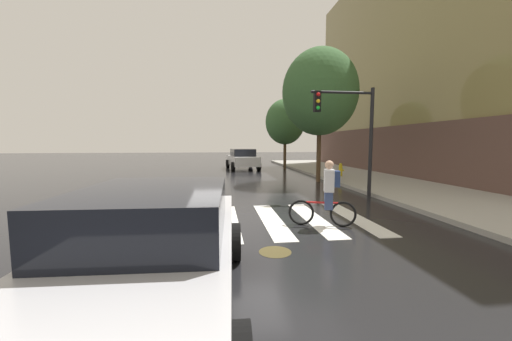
{
  "coord_description": "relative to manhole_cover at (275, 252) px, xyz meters",
  "views": [
    {
      "loc": [
        -0.52,
        -7.71,
        2.12
      ],
      "look_at": [
        0.72,
        1.83,
        1.21
      ],
      "focal_mm": 20.3,
      "sensor_mm": 36.0,
      "label": 1
    }
  ],
  "objects": [
    {
      "name": "traffic_light_near",
      "position": [
        3.88,
        5.05,
        2.86
      ],
      "size": [
        2.47,
        0.28,
        4.2
      ],
      "color": "black",
      "rests_on": "ground"
    },
    {
      "name": "manhole_cover",
      "position": [
        0.0,
        0.0,
        0.0
      ],
      "size": [
        0.64,
        0.64,
        0.01
      ],
      "primitive_type": "cylinder",
      "color": "#473D1E",
      "rests_on": "ground"
    },
    {
      "name": "cyclist",
      "position": [
        1.65,
        1.57,
        0.84
      ],
      "size": [
        1.65,
        0.56,
        1.69
      ],
      "color": "black",
      "rests_on": "ground"
    },
    {
      "name": "corner_building",
      "position": [
        17.99,
        13.02,
        7.49
      ],
      "size": [
        16.38,
        22.67,
        15.09
      ],
      "color": "brown",
      "rests_on": "ground"
    },
    {
      "name": "crosswalk_stripes",
      "position": [
        -0.24,
        2.32,
        0.0
      ],
      "size": [
        6.54,
        3.68,
        0.01
      ],
      "color": "silver",
      "rests_on": "ground"
    },
    {
      "name": "fire_hydrant",
      "position": [
        6.2,
        11.1,
        0.53
      ],
      "size": [
        0.33,
        0.22,
        0.78
      ],
      "color": "gold",
      "rests_on": "sidewalk"
    },
    {
      "name": "sedan_mid",
      "position": [
        0.87,
        18.04,
        0.85
      ],
      "size": [
        2.61,
        4.97,
        1.66
      ],
      "color": "silver",
      "rests_on": "ground"
    },
    {
      "name": "street_tree_near",
      "position": [
        4.39,
        9.93,
        4.86
      ],
      "size": [
        4.05,
        4.05,
        7.19
      ],
      "color": "#4C3823",
      "rests_on": "ground"
    },
    {
      "name": "sedan_near",
      "position": [
        -1.85,
        -1.75,
        0.82
      ],
      "size": [
        2.33,
        4.68,
        1.59
      ],
      "color": "#B7B7BC",
      "rests_on": "ground"
    },
    {
      "name": "ground_plane",
      "position": [
        -0.56,
        2.32,
        -0.0
      ],
      "size": [
        120.0,
        120.0,
        0.0
      ],
      "primitive_type": "plane",
      "color": "black"
    },
    {
      "name": "street_tree_mid",
      "position": [
        4.39,
        18.08,
        3.86
      ],
      "size": [
        3.22,
        3.22,
        5.72
      ],
      "color": "#4C3823",
      "rests_on": "ground"
    }
  ]
}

